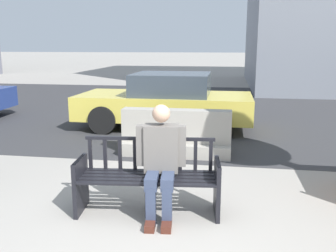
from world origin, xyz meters
name	(u,v)px	position (x,y,z in m)	size (l,w,h in m)	color
ground_plane	(155,247)	(0.00, 0.00, 0.00)	(200.00, 200.00, 0.00)	gray
street_asphalt	(206,107)	(0.00, 8.70, 0.00)	(120.00, 12.00, 0.01)	#333335
street_bench	(148,181)	(-0.24, 0.80, 0.40)	(1.73, 0.69, 0.88)	black
seated_person	(161,159)	(-0.07, 0.76, 0.69)	(0.59, 0.75, 1.31)	#66605B
jersey_barrier_centre	(176,136)	(-0.24, 3.29, 0.34)	(2.00, 0.68, 0.84)	#9E998E
car_taxi_near	(166,101)	(-0.79, 5.51, 0.66)	(4.14, 1.99, 1.33)	#DBC64C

